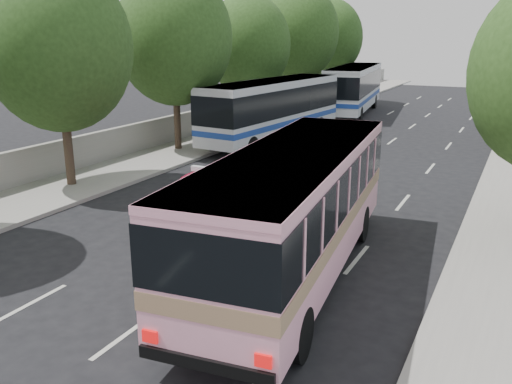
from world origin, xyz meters
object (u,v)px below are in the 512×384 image
Objects in this scene: tour_coach_rear at (354,85)px; pink_bus at (295,200)px; pink_taxi at (200,192)px; tour_coach_front at (274,105)px; white_pickup at (269,158)px.

pink_bus is at bearing -83.60° from tour_coach_rear.
tour_coach_front reaches higher than pink_taxi.
pink_taxi is 26.76m from tour_coach_rear.
tour_coach_front reaches higher than white_pickup.
white_pickup is at bearing -91.24° from tour_coach_rear.
pink_taxi is 0.36× the size of tour_coach_front.
pink_bus reaches higher than white_pickup.
tour_coach_rear is at bearing 99.33° from white_pickup.
tour_coach_front is (-8.23, 16.44, 0.05)m from pink_bus.
pink_taxi is at bearing -70.73° from tour_coach_front.
tour_coach_front is at bearing 104.08° from pink_taxi.
pink_bus is 0.86× the size of tour_coach_rear.
white_pickup is 20.79m from tour_coach_rear.
pink_taxi reaches higher than white_pickup.
tour_coach_front is (-3.02, 7.03, 1.42)m from white_pickup.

